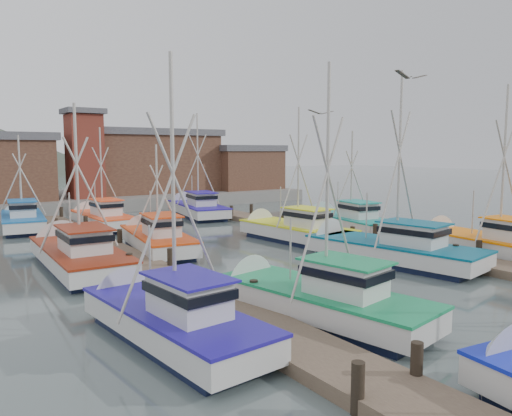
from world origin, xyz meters
TOP-DOWN VIEW (x-y plane):
  - ground at (0.00, 0.00)m, footprint 260.00×260.00m
  - dock_left at (-7.00, 4.04)m, footprint 2.30×46.00m
  - dock_right at (7.00, 4.04)m, footprint 2.30×46.00m
  - quay at (0.00, 37.00)m, footprint 44.00×16.00m
  - shed_center at (6.00, 37.00)m, footprint 14.84×9.54m
  - shed_right at (17.00, 34.00)m, footprint 8.48×6.36m
  - lookout_tower at (-2.00, 33.00)m, footprint 3.60×3.60m
  - boat_4 at (-4.67, -3.52)m, footprint 4.08×8.80m
  - boat_5 at (4.15, 0.96)m, footprint 4.63×10.04m
  - boat_6 at (-9.64, -2.52)m, footprint 3.69×8.41m
  - boat_7 at (9.93, -1.30)m, footprint 4.03×9.41m
  - boat_8 at (-4.41, 10.55)m, footprint 3.80×8.80m
  - boat_9 at (3.99, 8.52)m, footprint 3.66×8.95m
  - boat_10 at (-9.35, 8.66)m, footprint 3.73×9.82m
  - boat_11 at (9.90, 9.62)m, footprint 4.07×9.09m
  - boat_12 at (-4.38, 21.04)m, footprint 3.28×8.50m
  - boat_13 at (4.71, 22.94)m, footprint 4.50×9.89m
  - boat_14 at (-9.32, 23.68)m, footprint 3.76×9.04m
  - gull_near at (-3.26, -6.35)m, footprint 1.55×0.65m
  - gull_far at (0.25, 1.57)m, footprint 1.55×0.62m

SIDE VIEW (x-z plane):
  - ground at x=0.00m, z-range 0.00..0.00m
  - dock_left at x=-7.00m, z-range -0.54..0.96m
  - dock_right at x=7.00m, z-range -0.54..0.96m
  - quay at x=0.00m, z-range 0.00..1.20m
  - boat_8 at x=-4.41m, z-range -2.73..4.08m
  - boat_11 at x=9.90m, z-range -3.26..4.62m
  - boat_14 at x=-9.32m, z-range -3.13..4.49m
  - boat_12 at x=-4.38m, z-range -3.39..4.75m
  - boat_9 at x=3.99m, z-range -3.90..5.27m
  - boat_10 at x=-9.35m, z-range -3.75..5.11m
  - boat_4 at x=-4.67m, z-range -3.95..5.32m
  - boat_13 at x=4.71m, z-range -4.22..5.59m
  - boat_6 at x=-9.64m, z-range -3.90..5.27m
  - boat_7 at x=9.93m, z-range -4.31..5.69m
  - boat_5 at x=4.15m, z-range -4.59..5.96m
  - shed_right at x=17.00m, z-range 1.24..6.44m
  - shed_center at x=6.00m, z-range 1.24..8.14m
  - lookout_tower at x=-2.00m, z-range 1.30..9.80m
  - gull_far at x=0.25m, z-range 7.42..7.66m
  - gull_near at x=-3.26m, z-range 7.86..8.10m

